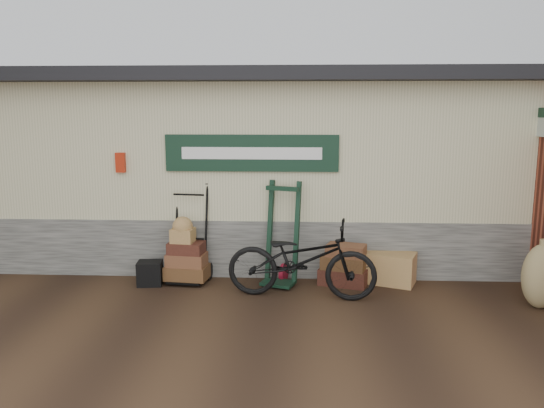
# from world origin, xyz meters

# --- Properties ---
(ground) EXTENTS (80.00, 80.00, 0.00)m
(ground) POSITION_xyz_m (0.00, 0.00, 0.00)
(ground) COLOR black
(ground) RESTS_ON ground
(station_building) EXTENTS (14.40, 4.10, 3.20)m
(station_building) POSITION_xyz_m (-0.01, 2.74, 1.61)
(station_building) COLOR #4C4C47
(station_building) RESTS_ON ground
(porter_trolley) EXTENTS (0.82, 0.66, 1.52)m
(porter_trolley) POSITION_xyz_m (-1.25, 0.85, 0.76)
(porter_trolley) COLOR black
(porter_trolley) RESTS_ON ground
(green_barrow) EXTENTS (0.68, 0.63, 1.55)m
(green_barrow) POSITION_xyz_m (0.16, 0.74, 0.77)
(green_barrow) COLOR black
(green_barrow) RESTS_ON ground
(suitcase_stack) EXTENTS (0.80, 0.63, 0.62)m
(suitcase_stack) POSITION_xyz_m (1.09, 0.76, 0.31)
(suitcase_stack) COLOR #3B1B12
(suitcase_stack) RESTS_ON ground
(wicker_hamper) EXTENTS (0.84, 0.70, 0.47)m
(wicker_hamper) POSITION_xyz_m (1.80, 0.85, 0.23)
(wicker_hamper) COLOR olive
(wicker_hamper) RESTS_ON ground
(black_trunk) EXTENTS (0.39, 0.35, 0.36)m
(black_trunk) POSITION_xyz_m (-1.81, 0.58, 0.18)
(black_trunk) COLOR black
(black_trunk) RESTS_ON ground
(bicycle) EXTENTS (0.97, 2.15, 1.21)m
(bicycle) POSITION_xyz_m (0.45, 0.15, 0.60)
(bicycle) COLOR black
(bicycle) RESTS_ON ground
(burlap_sack_left) EXTENTS (0.68, 0.63, 0.87)m
(burlap_sack_left) POSITION_xyz_m (3.61, -0.10, 0.44)
(burlap_sack_left) COLOR #94794F
(burlap_sack_left) RESTS_ON ground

